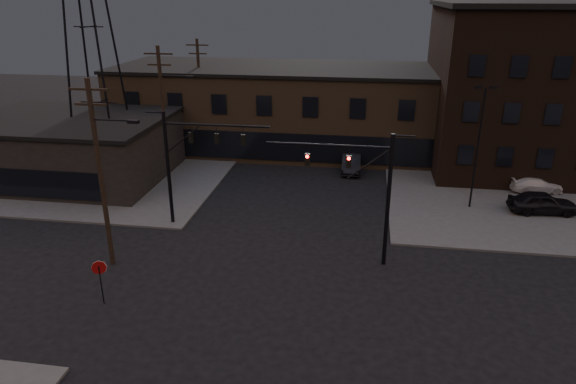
# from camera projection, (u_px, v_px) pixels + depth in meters

# --- Properties ---
(ground) EXTENTS (140.00, 140.00, 0.00)m
(ground) POSITION_uv_depth(u_px,v_px,m) (262.00, 295.00, 27.47)
(ground) COLOR black
(ground) RESTS_ON ground
(sidewalk_ne) EXTENTS (30.00, 30.00, 0.15)m
(sidewalk_ne) POSITION_uv_depth(u_px,v_px,m) (561.00, 178.00, 44.52)
(sidewalk_ne) COLOR #474744
(sidewalk_ne) RESTS_ON ground
(sidewalk_nw) EXTENTS (30.00, 30.00, 0.15)m
(sidewalk_nw) POSITION_uv_depth(u_px,v_px,m) (89.00, 155.00, 50.86)
(sidewalk_nw) COLOR #474744
(sidewalk_nw) RESTS_ON ground
(building_row) EXTENTS (40.00, 12.00, 8.00)m
(building_row) POSITION_uv_depth(u_px,v_px,m) (317.00, 110.00, 51.78)
(building_row) COLOR brown
(building_row) RESTS_ON ground
(building_right) EXTENTS (22.00, 16.00, 14.00)m
(building_right) POSITION_uv_depth(u_px,v_px,m) (561.00, 90.00, 45.67)
(building_right) COLOR black
(building_right) RESTS_ON ground
(building_left) EXTENTS (16.00, 12.00, 5.00)m
(building_left) POSITION_uv_depth(u_px,v_px,m) (71.00, 149.00, 44.17)
(building_left) COLOR black
(building_left) RESTS_ON ground
(traffic_signal_near) EXTENTS (7.12, 0.24, 8.00)m
(traffic_signal_near) POSITION_uv_depth(u_px,v_px,m) (369.00, 186.00, 29.05)
(traffic_signal_near) COLOR black
(traffic_signal_near) RESTS_ON ground
(traffic_signal_far) EXTENTS (7.12, 0.24, 8.00)m
(traffic_signal_far) POSITION_uv_depth(u_px,v_px,m) (185.00, 156.00, 33.98)
(traffic_signal_far) COLOR black
(traffic_signal_far) RESTS_ON ground
(stop_sign) EXTENTS (0.72, 0.33, 2.48)m
(stop_sign) POSITION_uv_depth(u_px,v_px,m) (100.00, 272.00, 26.13)
(stop_sign) COLOR black
(stop_sign) RESTS_ON ground
(utility_pole_near) EXTENTS (3.70, 0.28, 11.00)m
(utility_pole_near) POSITION_uv_depth(u_px,v_px,m) (101.00, 171.00, 28.54)
(utility_pole_near) COLOR black
(utility_pole_near) RESTS_ON ground
(utility_pole_mid) EXTENTS (3.70, 0.28, 11.50)m
(utility_pole_mid) POSITION_uv_depth(u_px,v_px,m) (165.00, 117.00, 39.63)
(utility_pole_mid) COLOR black
(utility_pole_mid) RESTS_ON ground
(utility_pole_far) EXTENTS (2.20, 0.28, 11.00)m
(utility_pole_far) POSITION_uv_depth(u_px,v_px,m) (200.00, 93.00, 50.95)
(utility_pole_far) COLOR black
(utility_pole_far) RESTS_ON ground
(transmission_tower) EXTENTS (7.00, 7.00, 25.00)m
(transmission_tower) POSITION_uv_depth(u_px,v_px,m) (88.00, 27.00, 42.08)
(transmission_tower) COLOR black
(transmission_tower) RESTS_ON ground
(lot_light_a) EXTENTS (1.50, 0.28, 9.14)m
(lot_light_a) POSITION_uv_depth(u_px,v_px,m) (479.00, 137.00, 36.47)
(lot_light_a) COLOR black
(lot_light_a) RESTS_ON ground
(lot_light_b) EXTENTS (1.50, 0.28, 9.14)m
(lot_light_b) POSITION_uv_depth(u_px,v_px,m) (547.00, 124.00, 40.21)
(lot_light_b) COLOR black
(lot_light_b) RESTS_ON ground
(parked_car_lot_a) EXTENTS (4.80, 2.20, 1.59)m
(parked_car_lot_a) POSITION_uv_depth(u_px,v_px,m) (542.00, 202.00, 37.13)
(parked_car_lot_a) COLOR black
(parked_car_lot_a) RESTS_ON sidewalk_ne
(parked_car_lot_b) EXTENTS (4.26, 2.11, 1.19)m
(parked_car_lot_b) POSITION_uv_depth(u_px,v_px,m) (536.00, 185.00, 41.13)
(parked_car_lot_b) COLOR silver
(parked_car_lot_b) RESTS_ON sidewalk_ne
(car_crossing) EXTENTS (1.74, 4.77, 1.56)m
(car_crossing) POSITION_uv_depth(u_px,v_px,m) (351.00, 163.00, 46.32)
(car_crossing) COLOR black
(car_crossing) RESTS_ON ground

